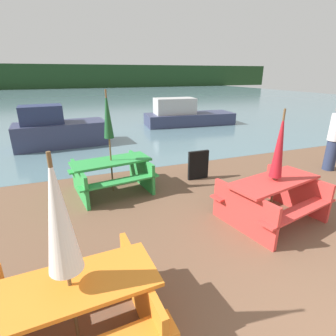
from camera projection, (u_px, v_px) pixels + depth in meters
water at (89, 97)px, 29.71m from camera, size 60.00×50.00×0.00m
far_treeline at (77, 76)px, 46.57m from camera, size 80.00×1.60×4.00m
picnic_table_orange at (73, 307)px, 2.58m from camera, size 1.74×1.48×0.72m
picnic_table_red at (272, 196)px, 4.83m from camera, size 2.04×1.72×0.79m
picnic_table_green at (112, 172)px, 6.00m from camera, size 1.92×1.62×0.75m
umbrella_white at (59, 216)px, 2.23m from camera, size 0.31×0.31×2.03m
umbrella_crimson at (280, 145)px, 4.50m from camera, size 0.22×0.22×2.06m
umbrella_darkgreen at (108, 116)px, 5.56m from camera, size 0.21×0.21×2.29m
boat at (58, 131)px, 9.77m from camera, size 3.31×1.63×1.52m
boat_second at (185, 115)px, 13.78m from camera, size 4.74×1.94×1.40m
person at (335, 138)px, 7.20m from camera, size 0.36×0.36×1.82m
signboard at (198, 165)px, 6.74m from camera, size 0.55×0.08×0.75m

